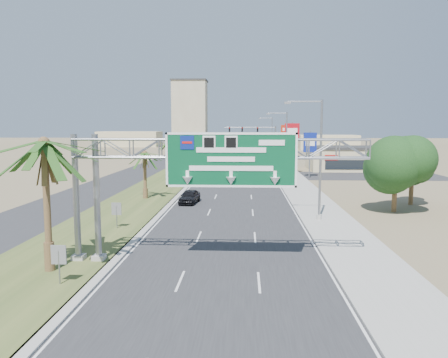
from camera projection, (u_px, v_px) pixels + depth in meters
ground at (208, 353)px, 15.13m from camera, size 600.00×600.00×0.00m
road at (240, 154)px, 124.23m from camera, size 12.00×300.00×0.02m
sidewalk_right at (270, 154)px, 123.82m from camera, size 4.00×300.00×0.10m
median_grass at (206, 154)px, 124.70m from camera, size 7.00×300.00×0.12m
opposing_road at (181, 154)px, 125.04m from camera, size 8.00×300.00×0.02m
sign_gantry at (203, 158)px, 24.31m from camera, size 16.75×1.24×7.50m
palm_near at (44, 144)px, 22.68m from camera, size 5.70×5.70×8.35m
palm_row_b at (145, 154)px, 46.74m from camera, size 3.99×3.99×5.95m
palm_row_c at (170, 142)px, 62.52m from camera, size 3.99×3.99×6.75m
palm_row_d at (187, 145)px, 80.52m from camera, size 3.99×3.99×5.45m
palm_row_e at (198, 139)px, 99.28m from camera, size 3.99×3.99×6.15m
palm_row_f at (207, 138)px, 124.12m from camera, size 3.99×3.99×5.75m
streetlight_near at (318, 165)px, 36.05m from camera, size 3.27×0.44×10.00m
streetlight_mid at (285, 148)px, 65.80m from camera, size 3.27×0.44×10.00m
streetlight_far at (271, 140)px, 101.51m from camera, size 3.27×0.44×10.00m
signal_mast at (265, 142)px, 85.69m from camera, size 10.28×0.71×8.00m
store_building at (359, 159)px, 79.31m from camera, size 18.00×10.00×4.00m
oak_near at (396, 163)px, 39.67m from camera, size 4.50×4.50×6.80m
oak_far at (412, 167)px, 43.58m from camera, size 3.50×3.50×5.60m
median_signback_a at (59, 258)px, 21.28m from camera, size 0.75×0.08×2.08m
median_signback_b at (117, 211)px, 33.22m from camera, size 0.75×0.08×2.08m
tower_distant at (190, 111)px, 262.53m from camera, size 20.00×16.00×35.00m
building_distant_left at (130, 139)px, 175.61m from camera, size 24.00×14.00×6.00m
building_distant_right at (327, 142)px, 152.26m from camera, size 20.00×12.00×5.00m
car_left_lane at (190, 197)px, 44.69m from camera, size 2.10×4.25×1.39m
car_mid_lane at (243, 169)px, 74.30m from camera, size 1.44×3.90×1.27m
car_right_lane at (253, 168)px, 76.69m from camera, size 2.42×4.82×1.31m
car_far at (234, 158)px, 102.22m from camera, size 1.94×4.53×1.30m
pole_sign_red_near at (292, 134)px, 71.80m from camera, size 2.42×0.70×8.59m
pole_sign_blue at (310, 144)px, 66.72m from camera, size 2.01×0.42×7.15m
pole_sign_red_far at (286, 133)px, 89.28m from camera, size 2.21×0.45×8.40m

